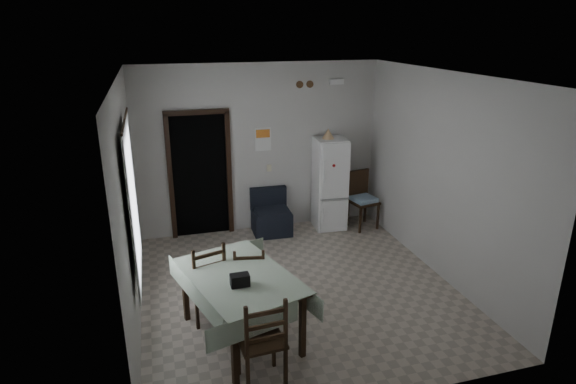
# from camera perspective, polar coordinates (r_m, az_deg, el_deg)

# --- Properties ---
(ground) EXTENTS (4.50, 4.50, 0.00)m
(ground) POSITION_cam_1_polar(r_m,az_deg,el_deg) (6.83, 1.17, -11.30)
(ground) COLOR #A49686
(ground) RESTS_ON ground
(ceiling) EXTENTS (4.20, 4.50, 0.02)m
(ceiling) POSITION_cam_1_polar(r_m,az_deg,el_deg) (5.92, 1.37, 13.70)
(ceiling) COLOR white
(ceiling) RESTS_ON ground
(wall_back) EXTENTS (4.20, 0.02, 2.90)m
(wall_back) POSITION_cam_1_polar(r_m,az_deg,el_deg) (8.31, -3.32, 5.11)
(wall_back) COLOR beige
(wall_back) RESTS_ON ground
(wall_front) EXTENTS (4.20, 0.02, 2.90)m
(wall_front) POSITION_cam_1_polar(r_m,az_deg,el_deg) (4.30, 10.23, -9.08)
(wall_front) COLOR beige
(wall_front) RESTS_ON ground
(wall_left) EXTENTS (0.02, 4.50, 2.90)m
(wall_left) POSITION_cam_1_polar(r_m,az_deg,el_deg) (5.98, -18.34, -1.51)
(wall_left) COLOR beige
(wall_left) RESTS_ON ground
(wall_right) EXTENTS (0.02, 4.50, 2.90)m
(wall_right) POSITION_cam_1_polar(r_m,az_deg,el_deg) (7.11, 17.68, 1.78)
(wall_right) COLOR beige
(wall_right) RESTS_ON ground
(doorway) EXTENTS (1.06, 0.52, 2.22)m
(doorway) POSITION_cam_1_polar(r_m,az_deg,el_deg) (8.46, -10.54, 2.32)
(doorway) COLOR black
(doorway) RESTS_ON ground
(window_recess) EXTENTS (0.10, 1.20, 1.60)m
(window_recess) POSITION_cam_1_polar(r_m,az_deg,el_deg) (5.77, -18.99, -1.30)
(window_recess) COLOR silver
(window_recess) RESTS_ON ground
(curtain) EXTENTS (0.02, 1.45, 1.85)m
(curtain) POSITION_cam_1_polar(r_m,az_deg,el_deg) (5.76, -17.90, -1.20)
(curtain) COLOR silver
(curtain) RESTS_ON ground
(curtain_rod) EXTENTS (0.02, 1.60, 0.02)m
(curtain_rod) POSITION_cam_1_polar(r_m,az_deg,el_deg) (5.52, -18.80, 8.10)
(curtain_rod) COLOR black
(curtain_rod) RESTS_ON ground
(calendar) EXTENTS (0.28, 0.02, 0.40)m
(calendar) POSITION_cam_1_polar(r_m,az_deg,el_deg) (8.27, -2.99, 6.26)
(calendar) COLOR white
(calendar) RESTS_ON ground
(calendar_image) EXTENTS (0.24, 0.01, 0.14)m
(calendar_image) POSITION_cam_1_polar(r_m,az_deg,el_deg) (8.25, -2.99, 6.93)
(calendar_image) COLOR orange
(calendar_image) RESTS_ON ground
(light_switch) EXTENTS (0.08, 0.02, 0.12)m
(light_switch) POSITION_cam_1_polar(r_m,az_deg,el_deg) (8.43, -2.26, 2.86)
(light_switch) COLOR beige
(light_switch) RESTS_ON ground
(vent_left) EXTENTS (0.12, 0.03, 0.12)m
(vent_left) POSITION_cam_1_polar(r_m,az_deg,el_deg) (8.29, 1.40, 12.62)
(vent_left) COLOR brown
(vent_left) RESTS_ON ground
(vent_right) EXTENTS (0.12, 0.03, 0.12)m
(vent_right) POSITION_cam_1_polar(r_m,az_deg,el_deg) (8.34, 2.61, 12.65)
(vent_right) COLOR brown
(vent_right) RESTS_ON ground
(emergency_light) EXTENTS (0.25, 0.07, 0.09)m
(emergency_light) POSITION_cam_1_polar(r_m,az_deg,el_deg) (8.47, 5.76, 12.88)
(emergency_light) COLOR white
(emergency_light) RESTS_ON ground
(fridge) EXTENTS (0.57, 0.57, 1.63)m
(fridge) POSITION_cam_1_polar(r_m,az_deg,el_deg) (8.52, 4.94, 0.98)
(fridge) COLOR white
(fridge) RESTS_ON ground
(tan_cone) EXTENTS (0.23, 0.23, 0.17)m
(tan_cone) POSITION_cam_1_polar(r_m,az_deg,el_deg) (8.28, 4.79, 6.91)
(tan_cone) COLOR tan
(tan_cone) RESTS_ON fridge
(navy_seat) EXTENTS (0.66, 0.64, 0.77)m
(navy_seat) POSITION_cam_1_polar(r_m,az_deg,el_deg) (8.37, -1.97, -2.42)
(navy_seat) COLOR black
(navy_seat) RESTS_ON ground
(corner_chair) EXTENTS (0.52, 0.52, 1.03)m
(corner_chair) POSITION_cam_1_polar(r_m,az_deg,el_deg) (8.66, 8.94, -1.00)
(corner_chair) COLOR black
(corner_chair) RESTS_ON ground
(dining_table) EXTENTS (1.42, 1.79, 0.81)m
(dining_table) POSITION_cam_1_polar(r_m,az_deg,el_deg) (5.70, -5.67, -13.34)
(dining_table) COLOR #A2B59A
(dining_table) RESTS_ON ground
(black_bag) EXTENTS (0.21, 0.13, 0.13)m
(black_bag) POSITION_cam_1_polar(r_m,az_deg,el_deg) (5.26, -5.73, -10.35)
(black_bag) COLOR black
(black_bag) RESTS_ON dining_table
(dining_chair_far_left) EXTENTS (0.56, 0.56, 1.04)m
(dining_chair_far_left) POSITION_cam_1_polar(r_m,az_deg,el_deg) (6.06, -9.89, -10.18)
(dining_chair_far_left) COLOR black
(dining_chair_far_left) RESTS_ON ground
(dining_chair_far_right) EXTENTS (0.47, 0.47, 0.92)m
(dining_chair_far_right) POSITION_cam_1_polar(r_m,az_deg,el_deg) (6.14, -4.57, -10.16)
(dining_chair_far_right) COLOR black
(dining_chair_far_right) RESTS_ON ground
(dining_chair_near_head) EXTENTS (0.48, 0.48, 1.05)m
(dining_chair_near_head) POSITION_cam_1_polar(r_m,az_deg,el_deg) (4.99, -3.23, -16.98)
(dining_chair_near_head) COLOR black
(dining_chair_near_head) RESTS_ON ground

